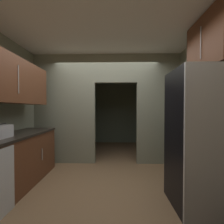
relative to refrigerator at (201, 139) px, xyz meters
The scene contains 8 objects.
ground 1.74m from the refrigerator, 164.43° to the left, with size 20.00×20.00×0.00m, color brown.
kitchen_overhead_slab 2.40m from the refrigerator, 151.57° to the left, with size 4.01×6.47×0.06m, color silver.
kitchen_partition 2.25m from the refrigerator, 132.19° to the left, with size 3.61×0.12×2.70m.
adjoining_room_shell 3.59m from the refrigerator, 113.21° to the left, with size 3.61×2.35×2.70m.
refrigerator is the anchor object (origin of this frame).
lower_cabinet_run 2.94m from the refrigerator, behind, with size 0.64×2.13×0.92m.
upper_cabinet_counterside 3.03m from the refrigerator, behind, with size 0.36×1.92×0.75m.
upper_cabinet_fridgeside 1.38m from the refrigerator, 24.92° to the left, with size 0.36×0.86×0.77m.
Camera 1 is at (0.22, -2.41, 1.35)m, focal length 23.35 mm.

